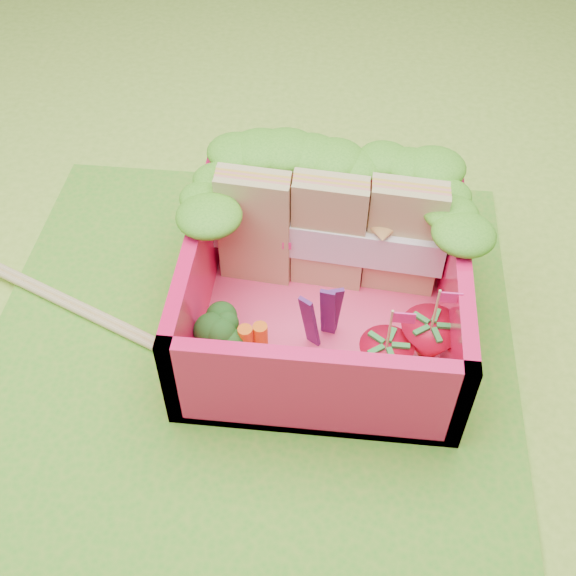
{
  "coord_description": "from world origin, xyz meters",
  "views": [
    {
      "loc": [
        0.41,
        -2.17,
        2.86
      ],
      "look_at": [
        0.17,
        0.16,
        0.28
      ],
      "focal_mm": 45.0,
      "sensor_mm": 36.0,
      "label": 1
    }
  ],
  "objects_px": {
    "bento_box": "(324,287)",
    "sandwich_stack": "(329,233)",
    "strawberry_left": "(384,362)",
    "strawberry_right": "(428,344)",
    "chopsticks": "(69,303)",
    "broccoli": "(223,331)"
  },
  "relations": [
    {
      "from": "broccoli",
      "to": "strawberry_left",
      "type": "height_order",
      "value": "strawberry_left"
    },
    {
      "from": "sandwich_stack",
      "to": "chopsticks",
      "type": "distance_m",
      "value": 1.39
    },
    {
      "from": "bento_box",
      "to": "chopsticks",
      "type": "relative_size",
      "value": 0.56
    },
    {
      "from": "sandwich_stack",
      "to": "strawberry_left",
      "type": "xyz_separation_m",
      "value": [
        0.3,
        -0.63,
        -0.18
      ]
    },
    {
      "from": "strawberry_right",
      "to": "chopsticks",
      "type": "height_order",
      "value": "strawberry_right"
    },
    {
      "from": "bento_box",
      "to": "strawberry_left",
      "type": "xyz_separation_m",
      "value": [
        0.3,
        -0.34,
        -0.09
      ]
    },
    {
      "from": "bento_box",
      "to": "sandwich_stack",
      "type": "distance_m",
      "value": 0.3
    },
    {
      "from": "broccoli",
      "to": "strawberry_left",
      "type": "bearing_deg",
      "value": -5.17
    },
    {
      "from": "broccoli",
      "to": "strawberry_right",
      "type": "xyz_separation_m",
      "value": [
        0.95,
        0.04,
        -0.03
      ]
    },
    {
      "from": "bento_box",
      "to": "chopsticks",
      "type": "distance_m",
      "value": 1.34
    },
    {
      "from": "broccoli",
      "to": "strawberry_left",
      "type": "xyz_separation_m",
      "value": [
        0.75,
        -0.07,
        -0.04
      ]
    },
    {
      "from": "strawberry_right",
      "to": "bento_box",
      "type": "bearing_deg",
      "value": 155.03
    },
    {
      "from": "bento_box",
      "to": "strawberry_left",
      "type": "relative_size",
      "value": 2.67
    },
    {
      "from": "bento_box",
      "to": "strawberry_right",
      "type": "bearing_deg",
      "value": -24.97
    },
    {
      "from": "sandwich_stack",
      "to": "chopsticks",
      "type": "relative_size",
      "value": 0.5
    },
    {
      "from": "bento_box",
      "to": "sandwich_stack",
      "type": "bearing_deg",
      "value": 88.99
    },
    {
      "from": "sandwich_stack",
      "to": "broccoli",
      "type": "distance_m",
      "value": 0.73
    },
    {
      "from": "strawberry_left",
      "to": "chopsticks",
      "type": "relative_size",
      "value": 0.21
    },
    {
      "from": "broccoli",
      "to": "strawberry_right",
      "type": "distance_m",
      "value": 0.95
    },
    {
      "from": "strawberry_left",
      "to": "strawberry_right",
      "type": "xyz_separation_m",
      "value": [
        0.2,
        0.11,
        0.01
      ]
    },
    {
      "from": "bento_box",
      "to": "strawberry_right",
      "type": "relative_size",
      "value": 2.52
    },
    {
      "from": "strawberry_left",
      "to": "strawberry_right",
      "type": "distance_m",
      "value": 0.23
    }
  ]
}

